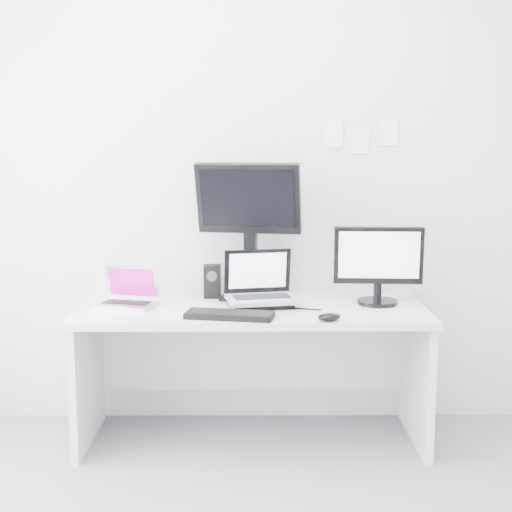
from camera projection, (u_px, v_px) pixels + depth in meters
name	position (u px, v px, depth m)	size (l,w,h in m)	color
back_wall	(252.00, 184.00, 3.91)	(3.60, 3.60, 0.00)	silver
desk	(252.00, 374.00, 3.72)	(1.80, 0.70, 0.73)	silver
macbook	(125.00, 286.00, 3.65)	(0.29, 0.22, 0.22)	#AEAEB2
speaker	(212.00, 281.00, 3.88)	(0.09, 0.09, 0.18)	black
dell_laptop	(262.00, 279.00, 3.64)	(0.36, 0.28, 0.30)	#9EA1A6
rear_monitor	(249.00, 230.00, 3.79)	(0.56, 0.20, 0.76)	black
samsung_monitor	(378.00, 264.00, 3.69)	(0.46, 0.21, 0.43)	black
keyboard	(230.00, 315.00, 3.42)	(0.43, 0.15, 0.03)	black
mouse	(329.00, 317.00, 3.36)	(0.12, 0.08, 0.04)	black
wall_note_0	(334.00, 134.00, 3.87)	(0.10, 0.00, 0.14)	white
wall_note_1	(361.00, 142.00, 3.87)	(0.09, 0.00, 0.13)	white
wall_note_2	(389.00, 132.00, 3.87)	(0.10, 0.00, 0.14)	white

